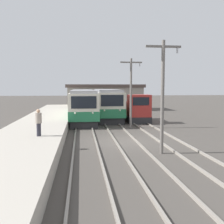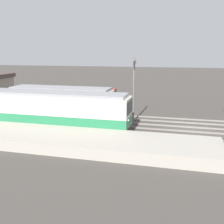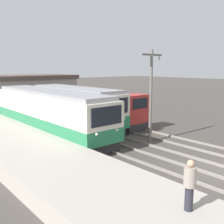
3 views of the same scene
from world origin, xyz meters
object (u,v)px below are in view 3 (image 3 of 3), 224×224
(commuter_train_center, at_px, (75,109))
(shunting_locomotive, at_px, (121,114))
(commuter_train_left, at_px, (49,114))
(person_on_platform, at_px, (190,183))
(catenary_mast_mid, at_px, (151,92))

(commuter_train_center, relative_size, shunting_locomotive, 2.08)
(commuter_train_left, height_order, commuter_train_center, commuter_train_center)
(commuter_train_center, bearing_deg, shunting_locomotive, -40.25)
(commuter_train_center, height_order, shunting_locomotive, commuter_train_center)
(shunting_locomotive, height_order, person_on_platform, shunting_locomotive)
(commuter_train_left, bearing_deg, catenary_mast_mid, -56.48)
(commuter_train_center, distance_m, catenary_mast_mid, 7.53)
(person_on_platform, bearing_deg, catenary_mast_mid, 47.02)
(shunting_locomotive, relative_size, catenary_mast_mid, 0.80)
(catenary_mast_mid, bearing_deg, commuter_train_left, 123.52)
(commuter_train_left, bearing_deg, commuter_train_center, 12.75)
(commuter_train_center, bearing_deg, person_on_platform, -110.77)
(catenary_mast_mid, xyz_separation_m, person_on_platform, (-7.11, -7.63, -1.77))
(commuter_train_center, bearing_deg, commuter_train_left, -167.25)
(commuter_train_center, distance_m, shunting_locomotive, 3.95)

